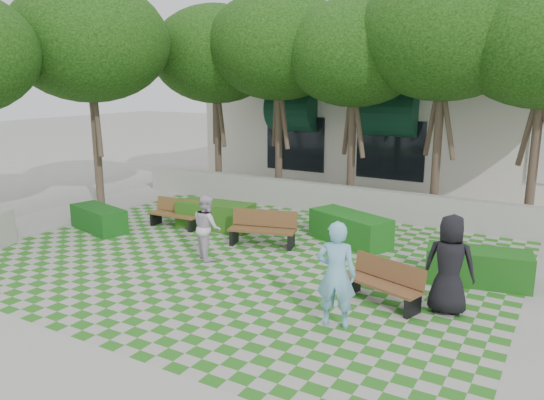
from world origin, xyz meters
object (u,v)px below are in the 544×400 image
Objects in this scene: bench_east at (383,283)px; hedge_midright at (350,229)px; bench_west at (176,214)px; person_blue at (336,274)px; bench_mid at (263,229)px; person_dark at (450,265)px; hedge_east at (478,267)px; person_white at (207,227)px; hedge_midleft at (215,215)px; hedge_west at (99,219)px.

bench_east is 3.80m from hedge_midright.
bench_west is 7.38m from person_blue.
hedge_midright is at bearing 20.33° from bench_mid.
hedge_east is at bearing -104.02° from person_dark.
person_blue reaches higher than person_white.
bench_west is 5.02m from hedge_midright.
person_white reaches higher than hedge_midleft.
hedge_east is at bearing -132.12° from person_blue.
person_white is at bearing -130.67° from hedge_midright.
hedge_midright is at bearing -50.70° from person_dark.
bench_mid is 0.83× the size of hedge_midleft.
person_dark reaches higher than person_white.
hedge_east is 3.59m from hedge_midright.
bench_west is (-3.06, 0.20, -0.04)m from bench_mid.
hedge_west is at bearing -28.52° from person_blue.
hedge_midright reaches higher than hedge_east.
hedge_west is (-6.56, -2.47, -0.05)m from hedge_midright.
person_blue is (1.60, -4.57, 0.55)m from hedge_midright.
hedge_east is at bearing -4.94° from hedge_midleft.
hedge_midright is 7.01m from hedge_west.
person_dark is (-0.23, -1.78, 0.56)m from hedge_east.
person_blue is at bearing -30.31° from bench_west.
bench_mid is 1.68m from person_white.
bench_mid reaches higher than hedge_west.
person_dark is at bearing -44.04° from hedge_midright.
hedge_west is (-8.56, 0.76, -0.06)m from bench_east.
bench_east is at bearing -5.11° from hedge_west.
person_white is at bearing -167.39° from bench_east.
hedge_midleft is at bearing 145.76° from bench_mid.
bench_west is 0.76× the size of hedge_east.
bench_east is at bearing -58.28° from hedge_midright.
person_white is at bearing -37.50° from bench_west.
bench_west is 0.82× the size of hedge_west.
person_white is (-5.58, 0.19, -0.14)m from person_dark.
bench_east is 1.06× the size of bench_west.
bench_mid reaches higher than hedge_midleft.
bench_west reaches higher than hedge_midleft.
hedge_west is at bearing 29.63° from person_white.
hedge_midleft is 7.40m from person_dark.
person_blue is at bearing -58.70° from bench_mid.
person_blue is (6.50, -3.46, 0.55)m from bench_west.
hedge_east is 3.80m from person_blue.
person_blue is at bearing -70.73° from hedge_midright.
person_blue reaches higher than hedge_midright.
bench_east is at bearing -124.61° from hedge_east.
person_blue is (-1.77, -3.32, 0.58)m from hedge_east.
bench_mid is at bearing -144.36° from hedge_midright.
person_blue reaches higher than person_dark.
person_dark is at bearing -97.36° from hedge_east.
bench_east reaches higher than hedge_east.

